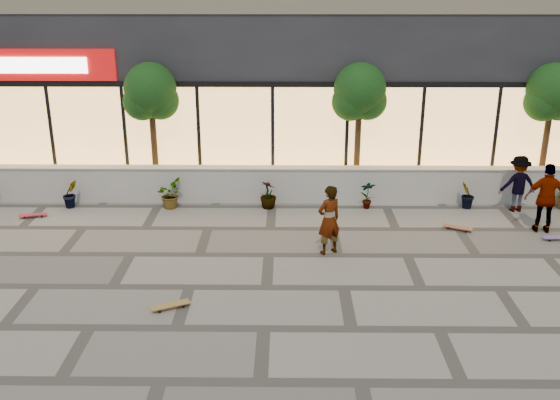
{
  "coord_description": "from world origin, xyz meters",
  "views": [
    {
      "loc": [
        0.41,
        -10.12,
        6.19
      ],
      "look_at": [
        0.26,
        3.49,
        1.3
      ],
      "focal_mm": 40.0,
      "sensor_mm": 36.0,
      "label": 1
    }
  ],
  "objects_px": {
    "skateboard_right_near": "(458,227)",
    "skateboard_right_far": "(558,237)",
    "tree_east": "(552,96)",
    "tree_midwest": "(151,95)",
    "skateboard_left": "(33,215)",
    "skateboard_center": "(170,305)",
    "skater_right_near": "(547,198)",
    "skater_right_far": "(518,184)",
    "tree_mideast": "(360,95)",
    "skater_center": "(329,220)"
  },
  "relations": [
    {
      "from": "skateboard_right_near",
      "to": "skateboard_right_far",
      "type": "relative_size",
      "value": 0.98
    },
    {
      "from": "tree_east",
      "to": "skateboard_right_near",
      "type": "relative_size",
      "value": 5.16
    },
    {
      "from": "tree_midwest",
      "to": "skateboard_right_near",
      "type": "height_order",
      "value": "tree_midwest"
    },
    {
      "from": "skateboard_left",
      "to": "skateboard_right_far",
      "type": "distance_m",
      "value": 13.74
    },
    {
      "from": "skateboard_right_near",
      "to": "skateboard_right_far",
      "type": "height_order",
      "value": "same"
    },
    {
      "from": "skateboard_center",
      "to": "skater_right_near",
      "type": "bearing_deg",
      "value": -0.77
    },
    {
      "from": "skater_right_far",
      "to": "skateboard_center",
      "type": "bearing_deg",
      "value": 26.86
    },
    {
      "from": "tree_mideast",
      "to": "tree_east",
      "type": "distance_m",
      "value": 5.5
    },
    {
      "from": "skater_right_near",
      "to": "skateboard_center",
      "type": "distance_m",
      "value": 9.79
    },
    {
      "from": "skater_right_far",
      "to": "skateboard_right_near",
      "type": "bearing_deg",
      "value": 30.46
    },
    {
      "from": "skateboard_right_near",
      "to": "tree_mideast",
      "type": "bearing_deg",
      "value": 156.38
    },
    {
      "from": "skateboard_left",
      "to": "skater_right_near",
      "type": "bearing_deg",
      "value": -17.51
    },
    {
      "from": "skater_right_near",
      "to": "skater_right_far",
      "type": "relative_size",
      "value": 1.14
    },
    {
      "from": "skateboard_right_far",
      "to": "skater_right_far",
      "type": "bearing_deg",
      "value": 94.46
    },
    {
      "from": "tree_mideast",
      "to": "skateboard_right_near",
      "type": "xyz_separation_m",
      "value": [
        2.35,
        -2.85,
        -2.91
      ]
    },
    {
      "from": "tree_mideast",
      "to": "skater_center",
      "type": "xyz_separation_m",
      "value": [
        -1.09,
        -4.29,
        -2.14
      ]
    },
    {
      "from": "tree_east",
      "to": "skater_right_near",
      "type": "relative_size",
      "value": 2.16
    },
    {
      "from": "tree_east",
      "to": "skateboard_left",
      "type": "bearing_deg",
      "value": -171.88
    },
    {
      "from": "tree_mideast",
      "to": "skater_center",
      "type": "height_order",
      "value": "tree_mideast"
    },
    {
      "from": "skater_center",
      "to": "skateboard_left",
      "type": "height_order",
      "value": "skater_center"
    },
    {
      "from": "tree_midwest",
      "to": "skateboard_left",
      "type": "distance_m",
      "value": 4.66
    },
    {
      "from": "tree_midwest",
      "to": "tree_mideast",
      "type": "xyz_separation_m",
      "value": [
        6.0,
        0.0,
        0.0
      ]
    },
    {
      "from": "skateboard_center",
      "to": "skateboard_left",
      "type": "xyz_separation_m",
      "value": [
        -4.62,
        4.91,
        -0.01
      ]
    },
    {
      "from": "skateboard_center",
      "to": "skater_right_far",
      "type": "bearing_deg",
      "value": 7.33
    },
    {
      "from": "tree_east",
      "to": "skater_right_far",
      "type": "xyz_separation_m",
      "value": [
        -1.18,
        -1.4,
        -2.19
      ]
    },
    {
      "from": "skateboard_center",
      "to": "skateboard_right_near",
      "type": "relative_size",
      "value": 1.04
    },
    {
      "from": "tree_mideast",
      "to": "skateboard_left",
      "type": "distance_m",
      "value": 9.68
    },
    {
      "from": "skater_right_near",
      "to": "skateboard_left",
      "type": "bearing_deg",
      "value": 7.26
    },
    {
      "from": "skater_right_far",
      "to": "skateboard_left",
      "type": "xyz_separation_m",
      "value": [
        -13.32,
        -0.67,
        -0.72
      ]
    },
    {
      "from": "tree_mideast",
      "to": "skateboard_right_far",
      "type": "xyz_separation_m",
      "value": [
        4.67,
        -3.48,
        -2.91
      ]
    },
    {
      "from": "skater_right_near",
      "to": "skateboard_left",
      "type": "distance_m",
      "value": 13.55
    },
    {
      "from": "skater_right_far",
      "to": "skateboard_right_near",
      "type": "distance_m",
      "value": 2.55
    },
    {
      "from": "skater_right_near",
      "to": "skater_right_far",
      "type": "distance_m",
      "value": 1.54
    },
    {
      "from": "skateboard_left",
      "to": "tree_east",
      "type": "bearing_deg",
      "value": -5.77
    },
    {
      "from": "skater_center",
      "to": "skateboard_right_near",
      "type": "xyz_separation_m",
      "value": [
        3.44,
        1.45,
        -0.77
      ]
    },
    {
      "from": "tree_midwest",
      "to": "skater_right_near",
      "type": "bearing_deg",
      "value": -15.55
    },
    {
      "from": "tree_east",
      "to": "skateboard_right_near",
      "type": "height_order",
      "value": "tree_east"
    },
    {
      "from": "skateboard_left",
      "to": "skateboard_right_near",
      "type": "relative_size",
      "value": 0.98
    },
    {
      "from": "tree_mideast",
      "to": "skater_center",
      "type": "bearing_deg",
      "value": -104.26
    },
    {
      "from": "skater_center",
      "to": "skateboard_right_near",
      "type": "distance_m",
      "value": 3.81
    },
    {
      "from": "skateboard_center",
      "to": "skater_center",
      "type": "bearing_deg",
      "value": 13.96
    },
    {
      "from": "skater_right_far",
      "to": "skateboard_right_far",
      "type": "relative_size",
      "value": 2.06
    },
    {
      "from": "skater_center",
      "to": "skater_right_far",
      "type": "distance_m",
      "value": 6.14
    },
    {
      "from": "tree_midwest",
      "to": "skater_center",
      "type": "height_order",
      "value": "tree_midwest"
    },
    {
      "from": "skateboard_right_near",
      "to": "skateboard_center",
      "type": "bearing_deg",
      "value": -121.55
    },
    {
      "from": "tree_midwest",
      "to": "tree_east",
      "type": "xyz_separation_m",
      "value": [
        11.5,
        0.0,
        0.0
      ]
    },
    {
      "from": "tree_east",
      "to": "skateboard_center",
      "type": "bearing_deg",
      "value": -144.73
    },
    {
      "from": "tree_midwest",
      "to": "skateboard_right_far",
      "type": "distance_m",
      "value": 11.6
    },
    {
      "from": "tree_mideast",
      "to": "skater_right_far",
      "type": "height_order",
      "value": "tree_mideast"
    },
    {
      "from": "skater_right_near",
      "to": "skateboard_left",
      "type": "height_order",
      "value": "skater_right_near"
    }
  ]
}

